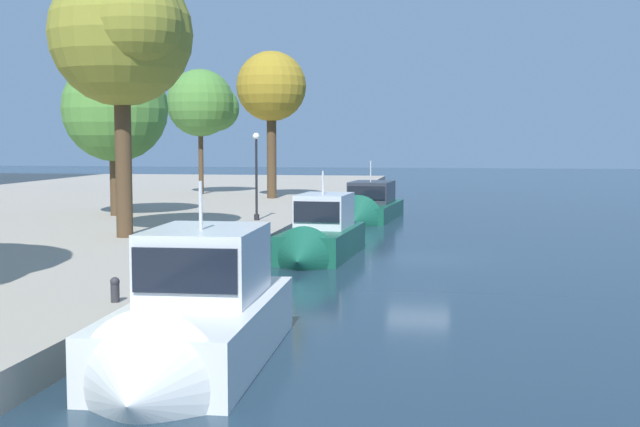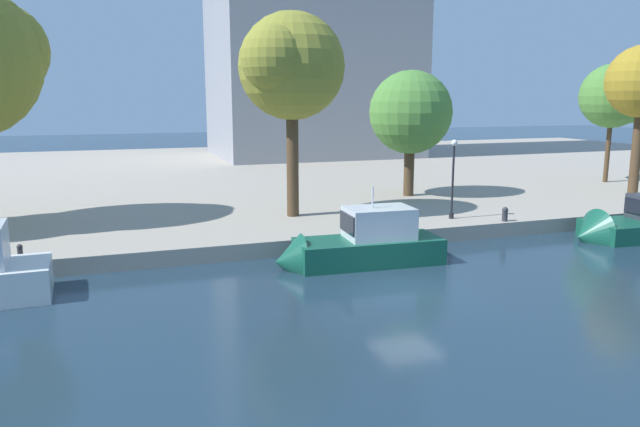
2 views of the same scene
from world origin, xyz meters
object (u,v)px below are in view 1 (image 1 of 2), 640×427
Objects in this scene: motor_yacht_0 at (193,330)px; lamp_post at (256,172)px; motor_yacht_1 at (319,241)px; mooring_bollard_1 at (297,209)px; tree_4 at (204,104)px; motor_yacht_2 at (368,210)px; tree_0 at (271,88)px; tree_5 at (123,31)px; tree_2 at (117,112)px; mooring_bollard_0 at (115,289)px.

motor_yacht_0 is 1.90× the size of lamp_post.
motor_yacht_1 is (16.72, 0.00, -0.08)m from motor_yacht_0.
tree_4 is (17.16, 10.12, 6.18)m from mooring_bollard_1.
motor_yacht_2 is (16.61, -0.26, -0.13)m from motor_yacht_1.
motor_yacht_1 is at bearing -163.16° from tree_0.
motor_yacht_1 is 11.51m from tree_5.
motor_yacht_0 is 0.90× the size of tree_4.
lamp_post is at bearing -156.39° from tree_4.
tree_2 is at bearing -156.59° from motor_yacht_0.
motor_yacht_2 is at bearing -25.01° from tree_5.
lamp_post is at bearing -99.99° from tree_2.
tree_4 is (26.97, 12.89, 6.65)m from motor_yacht_1.
tree_4 is at bearing 10.32° from tree_5.
lamp_post reaches higher than motor_yacht_1.
tree_5 reaches higher than motor_yacht_0.
tree_2 is at bearing 160.46° from tree_0.
tree_5 is at bearing -169.68° from tree_4.
lamp_post is 10.72m from tree_5.
tree_4 is at bearing 30.54° from mooring_bollard_1.
motor_yacht_2 is 1.08× the size of tree_2.
tree_5 is (-27.72, -5.05, 1.75)m from tree_4.
motor_yacht_0 is 0.83× the size of tree_0.
motor_yacht_1 is 8.99m from lamp_post.
mooring_bollard_1 is 0.09× the size of tree_2.
tree_4 is at bearing 57.26° from tree_0.
tree_4 reaches higher than motor_yacht_0.
mooring_bollard_0 is at bearing -173.62° from tree_0.
motor_yacht_1 is at bearing 3.59° from motor_yacht_2.
tree_4 is (19.50, 8.52, 4.20)m from lamp_post.
lamp_post is (24.18, 4.37, 2.37)m from motor_yacht_0.
motor_yacht_0 reaches higher than motor_yacht_1.
mooring_bollard_0 is at bearing -159.38° from tree_5.
motor_yacht_2 is at bearing -177.51° from motor_yacht_1.
tree_4 is at bearing 13.75° from mooring_bollard_0.
tree_4 is at bearing -123.75° from motor_yacht_2.
motor_yacht_1 is 12.15× the size of mooring_bollard_0.
mooring_bollard_0 is (-30.58, 3.13, 0.52)m from motor_yacht_2.
tree_0 is 1.09× the size of tree_4.
tree_0 is 23.98m from tree_5.
mooring_bollard_0 is at bearing -1.36° from motor_yacht_2.
tree_4 reaches higher than tree_2.
mooring_bollard_0 is at bearing -166.25° from tree_4.
tree_5 is (-9.58, -4.28, 2.87)m from tree_2.
lamp_post reaches higher than motor_yacht_2.
tree_4 is (3.77, 5.86, -0.86)m from tree_0.
mooring_bollard_1 is (26.52, 2.77, 0.39)m from motor_yacht_0.
mooring_bollard_0 is 0.15× the size of lamp_post.
tree_4 is (18.14, 0.77, 1.12)m from tree_2.
tree_0 is 1.19× the size of tree_2.
tree_2 is 0.75× the size of tree_5.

